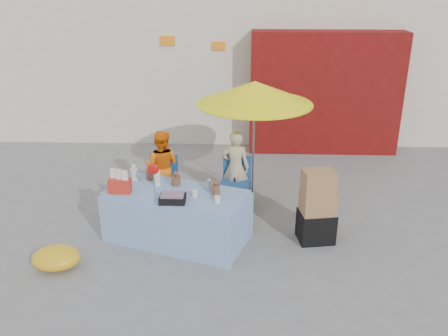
{
  "coord_description": "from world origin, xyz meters",
  "views": [
    {
      "loc": [
        0.4,
        -5.92,
        3.67
      ],
      "look_at": [
        0.16,
        0.6,
        1.0
      ],
      "focal_mm": 38.0,
      "sensor_mm": 36.0,
      "label": 1
    }
  ],
  "objects_px": {
    "chair_left": "(162,191)",
    "vendor_beige": "(235,168)",
    "market_table": "(177,215)",
    "chair_right": "(235,192)",
    "box_stack": "(317,209)",
    "umbrella": "(255,93)",
    "vendor_orange": "(162,167)"
  },
  "relations": [
    {
      "from": "market_table",
      "to": "chair_right",
      "type": "bearing_deg",
      "value": 72.56
    },
    {
      "from": "vendor_beige",
      "to": "umbrella",
      "type": "xyz_separation_m",
      "value": [
        0.3,
        0.15,
        1.24
      ]
    },
    {
      "from": "umbrella",
      "to": "market_table",
      "type": "bearing_deg",
      "value": -128.71
    },
    {
      "from": "box_stack",
      "to": "chair_left",
      "type": "bearing_deg",
      "value": 156.17
    },
    {
      "from": "chair_left",
      "to": "box_stack",
      "type": "height_order",
      "value": "box_stack"
    },
    {
      "from": "umbrella",
      "to": "box_stack",
      "type": "xyz_separation_m",
      "value": [
        0.91,
        -1.37,
        -1.38
      ]
    },
    {
      "from": "market_table",
      "to": "vendor_orange",
      "type": "xyz_separation_m",
      "value": [
        -0.41,
        1.27,
        0.24
      ]
    },
    {
      "from": "market_table",
      "to": "vendor_beige",
      "type": "xyz_separation_m",
      "value": [
        0.84,
        1.27,
        0.25
      ]
    },
    {
      "from": "chair_left",
      "to": "vendor_beige",
      "type": "height_order",
      "value": "vendor_beige"
    },
    {
      "from": "umbrella",
      "to": "vendor_orange",
      "type": "bearing_deg",
      "value": -174.47
    },
    {
      "from": "chair_left",
      "to": "umbrella",
      "type": "height_order",
      "value": "umbrella"
    },
    {
      "from": "vendor_beige",
      "to": "umbrella",
      "type": "relative_size",
      "value": 0.62
    },
    {
      "from": "vendor_beige",
      "to": "box_stack",
      "type": "relative_size",
      "value": 1.16
    },
    {
      "from": "market_table",
      "to": "chair_right",
      "type": "relative_size",
      "value": 2.62
    },
    {
      "from": "chair_right",
      "to": "box_stack",
      "type": "relative_size",
      "value": 0.76
    },
    {
      "from": "vendor_orange",
      "to": "umbrella",
      "type": "distance_m",
      "value": 2.0
    },
    {
      "from": "market_table",
      "to": "umbrella",
      "type": "distance_m",
      "value": 2.35
    },
    {
      "from": "box_stack",
      "to": "vendor_beige",
      "type": "bearing_deg",
      "value": 134.72
    },
    {
      "from": "chair_left",
      "to": "box_stack",
      "type": "relative_size",
      "value": 0.76
    },
    {
      "from": "vendor_beige",
      "to": "box_stack",
      "type": "bearing_deg",
      "value": 142.65
    },
    {
      "from": "market_table",
      "to": "chair_right",
      "type": "height_order",
      "value": "market_table"
    },
    {
      "from": "vendor_beige",
      "to": "box_stack",
      "type": "distance_m",
      "value": 1.72
    },
    {
      "from": "vendor_orange",
      "to": "box_stack",
      "type": "height_order",
      "value": "vendor_orange"
    },
    {
      "from": "chair_left",
      "to": "chair_right",
      "type": "relative_size",
      "value": 1.0
    },
    {
      "from": "market_table",
      "to": "chair_left",
      "type": "relative_size",
      "value": 2.62
    },
    {
      "from": "umbrella",
      "to": "chair_left",
      "type": "bearing_deg",
      "value": -169.59
    },
    {
      "from": "vendor_orange",
      "to": "umbrella",
      "type": "height_order",
      "value": "umbrella"
    },
    {
      "from": "chair_right",
      "to": "umbrella",
      "type": "bearing_deg",
      "value": 51.61
    },
    {
      "from": "chair_left",
      "to": "vendor_beige",
      "type": "xyz_separation_m",
      "value": [
        1.25,
        0.13,
        0.39
      ]
    },
    {
      "from": "vendor_orange",
      "to": "box_stack",
      "type": "bearing_deg",
      "value": 161.55
    },
    {
      "from": "chair_right",
      "to": "box_stack",
      "type": "xyz_separation_m",
      "value": [
        1.2,
        -1.08,
        0.26
      ]
    },
    {
      "from": "chair_left",
      "to": "chair_right",
      "type": "height_order",
      "value": "same"
    }
  ]
}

